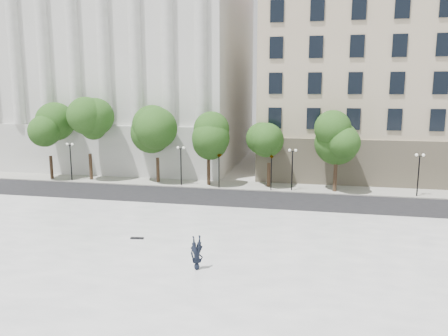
{
  "coord_description": "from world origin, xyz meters",
  "views": [
    {
      "loc": [
        8.01,
        -20.54,
        10.14
      ],
      "look_at": [
        1.76,
        10.0,
        4.47
      ],
      "focal_mm": 35.0,
      "sensor_mm": 36.0,
      "label": 1
    }
  ],
  "objects_px": {
    "traffic_light_east": "(272,154)",
    "person_lying": "(197,265)",
    "traffic_light_west": "(219,153)",
    "skateboard": "(137,238)"
  },
  "relations": [
    {
      "from": "traffic_light_east",
      "to": "skateboard",
      "type": "height_order",
      "value": "traffic_light_east"
    },
    {
      "from": "traffic_light_west",
      "to": "traffic_light_east",
      "type": "bearing_deg",
      "value": 0.0
    },
    {
      "from": "skateboard",
      "to": "traffic_light_west",
      "type": "bearing_deg",
      "value": 77.71
    },
    {
      "from": "skateboard",
      "to": "person_lying",
      "type": "bearing_deg",
      "value": -43.93
    },
    {
      "from": "traffic_light_east",
      "to": "skateboard",
      "type": "distance_m",
      "value": 18.92
    },
    {
      "from": "traffic_light_west",
      "to": "person_lying",
      "type": "relative_size",
      "value": 2.26
    },
    {
      "from": "traffic_light_east",
      "to": "skateboard",
      "type": "xyz_separation_m",
      "value": [
        -7.12,
        -17.23,
        -3.24
      ]
    },
    {
      "from": "person_lying",
      "to": "skateboard",
      "type": "xyz_separation_m",
      "value": [
        -5.13,
        3.94,
        -0.21
      ]
    },
    {
      "from": "traffic_light_east",
      "to": "person_lying",
      "type": "xyz_separation_m",
      "value": [
        -1.99,
        -21.17,
        -3.02
      ]
    },
    {
      "from": "person_lying",
      "to": "traffic_light_east",
      "type": "bearing_deg",
      "value": 56.6
    }
  ]
}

